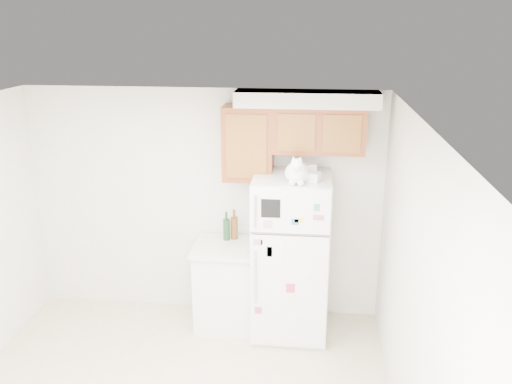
# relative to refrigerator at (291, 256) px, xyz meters

# --- Properties ---
(room_shell) EXTENTS (3.84, 4.04, 2.52)m
(room_shell) POSITION_rel_refrigerator_xyz_m (-0.83, -1.36, 0.82)
(room_shell) COLOR silver
(room_shell) RESTS_ON ground_plane
(refrigerator) EXTENTS (0.76, 0.78, 1.70)m
(refrigerator) POSITION_rel_refrigerator_xyz_m (0.00, 0.00, 0.00)
(refrigerator) COLOR white
(refrigerator) RESTS_ON ground_plane
(base_counter) EXTENTS (0.64, 0.64, 0.92)m
(base_counter) POSITION_rel_refrigerator_xyz_m (-0.69, 0.07, -0.39)
(base_counter) COLOR white
(base_counter) RESTS_ON ground_plane
(cat) EXTENTS (0.28, 0.41, 0.29)m
(cat) POSITION_rel_refrigerator_xyz_m (0.05, -0.20, 0.96)
(cat) COLOR white
(cat) RESTS_ON refrigerator
(storage_box_back) EXTENTS (0.21, 0.18, 0.10)m
(storage_box_back) POSITION_rel_refrigerator_xyz_m (0.13, 0.13, 0.90)
(storage_box_back) COLOR white
(storage_box_back) RESTS_ON refrigerator
(storage_box_front) EXTENTS (0.18, 0.15, 0.09)m
(storage_box_front) POSITION_rel_refrigerator_xyz_m (0.18, -0.14, 0.89)
(storage_box_front) COLOR white
(storage_box_front) RESTS_ON refrigerator
(bottle_green) EXTENTS (0.07, 0.07, 0.31)m
(bottle_green) POSITION_rel_refrigerator_xyz_m (-0.69, 0.21, 0.23)
(bottle_green) COLOR #19381E
(bottle_green) RESTS_ON base_counter
(bottle_amber) EXTENTS (0.08, 0.08, 0.33)m
(bottle_amber) POSITION_rel_refrigerator_xyz_m (-0.61, 0.25, 0.23)
(bottle_amber) COLOR #593814
(bottle_amber) RESTS_ON base_counter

